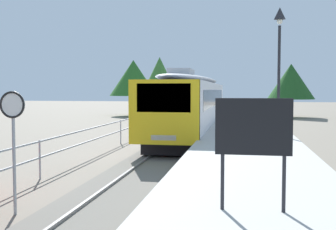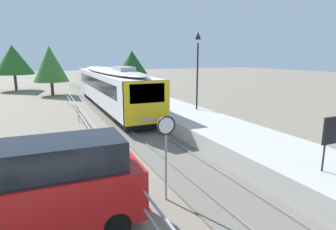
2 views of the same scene
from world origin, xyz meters
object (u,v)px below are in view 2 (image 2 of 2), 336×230
at_px(commuter_train, 110,85).
at_px(platform_notice_board, 336,132).
at_px(platform_lamp_mid_platform, 198,56).
at_px(speed_limit_sign, 166,137).
at_px(parked_van_red, 49,188).

height_order(commuter_train, platform_notice_board, commuter_train).
height_order(platform_lamp_mid_platform, speed_limit_sign, platform_lamp_mid_platform).
xyz_separation_m(commuter_train, parked_van_red, (-5.52, -17.30, -0.85)).
height_order(platform_notice_board, speed_limit_sign, speed_limit_sign).
relative_size(platform_lamp_mid_platform, speed_limit_sign, 1.91).
height_order(commuter_train, speed_limit_sign, commuter_train).
bearing_deg(parked_van_red, platform_notice_board, -9.84).
xyz_separation_m(commuter_train, speed_limit_sign, (-2.06, -16.92, -0.02)).
bearing_deg(platform_notice_board, commuter_train, 99.59).
bearing_deg(platform_notice_board, parked_van_red, 170.16).
bearing_deg(parked_van_red, platform_lamp_mid_platform, 44.52).
distance_m(commuter_train, parked_van_red, 18.18).
bearing_deg(platform_lamp_mid_platform, speed_limit_sign, -124.69).
bearing_deg(commuter_train, platform_notice_board, -80.41).
bearing_deg(platform_lamp_mid_platform, commuter_train, 121.22).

